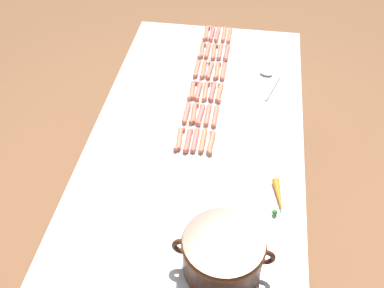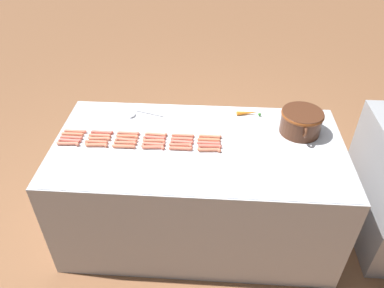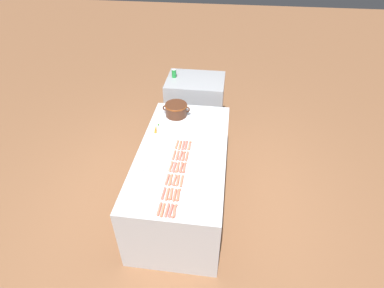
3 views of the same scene
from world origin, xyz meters
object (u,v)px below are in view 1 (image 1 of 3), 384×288
object	(u,v)px
hot_dog_12	(218,34)
hot_dog_28	(186,113)
hot_dog_1	(227,53)
bean_pot	(223,252)
hot_dog_14	(210,70)
hot_dog_26	(197,69)
hot_dog_19	(208,50)
hot_dog_17	(195,140)
hot_dog_8	(217,71)
hot_dog_9	(212,91)
hot_dog_24	(206,33)
hot_dog_11	(203,141)
hot_dog_22	(194,113)
carrot	(279,197)
hot_dog_20	(204,70)
hot_dog_23	(188,140)
hot_dog_4	(215,116)
hot_dog_5	(211,142)
serving_spoon	(268,78)
hot_dog_10	(208,115)
hot_dog_29	(180,139)
hot_dog_6	(224,34)
hot_dog_2	(223,71)
hot_dog_16	(200,115)
hot_dog_25	(202,51)
hot_dog_18	(212,34)
hot_dog_15	(206,91)
hot_dog_13	(214,52)
hot_dog_21	(199,91)
hot_dog_0	(229,36)
hot_dog_7	(220,52)
hot_dog_3	(219,93)

from	to	relation	value
hot_dog_12	hot_dog_28	bearing A→B (deg)	84.53
hot_dog_1	bean_pot	xyz separation A→B (m)	(-0.11, 1.37, 0.08)
hot_dog_14	hot_dog_26	size ratio (longest dim) A/B	1.00
hot_dog_19	hot_dog_17	bearing A→B (deg)	92.80
hot_dog_8	hot_dog_12	world-z (taller)	same
hot_dog_9	hot_dog_24	xyz separation A→B (m)	(0.10, -0.57, 0.00)
hot_dog_11	hot_dog_14	xyz separation A→B (m)	(0.04, -0.56, 0.00)
hot_dog_8	hot_dog_19	size ratio (longest dim) A/B	1.00
hot_dog_22	carrot	distance (m)	0.63
hot_dog_20	hot_dog_23	xyz separation A→B (m)	(-0.00, 0.56, 0.00)
hot_dog_4	hot_dog_17	xyz separation A→B (m)	(0.07, 0.18, 0.00)
hot_dog_5	serving_spoon	xyz separation A→B (m)	(-0.24, -0.54, -0.00)
hot_dog_10	hot_dog_14	world-z (taller)	same
hot_dog_29	serving_spoon	world-z (taller)	hot_dog_29
bean_pot	hot_dog_11	bearing A→B (deg)	-76.42
hot_dog_6	hot_dog_2	bearing A→B (deg)	95.20
hot_dog_1	hot_dog_20	size ratio (longest dim) A/B	1.00
hot_dog_1	hot_dog_16	world-z (taller)	same
hot_dog_10	hot_dog_12	bearing A→B (deg)	-87.57
hot_dog_2	hot_dog_17	size ratio (longest dim) A/B	1.00
hot_dog_11	hot_dog_25	bearing A→B (deg)	-81.99
hot_dog_6	hot_dog_20	size ratio (longest dim) A/B	1.00
hot_dog_9	hot_dog_18	size ratio (longest dim) A/B	1.00
hot_dog_26	hot_dog_15	bearing A→B (deg)	111.61
hot_dog_5	hot_dog_13	distance (m)	0.75
hot_dog_18	hot_dog_21	distance (m)	0.57
hot_dog_0	hot_dog_4	world-z (taller)	same
hot_dog_12	hot_dog_17	bearing A→B (deg)	89.85
hot_dog_0	hot_dog_12	size ratio (longest dim) A/B	1.00
hot_dog_6	hot_dog_17	bearing A→B (deg)	87.63
hot_dog_13	hot_dog_12	bearing A→B (deg)	-90.15
hot_dog_0	hot_dog_26	distance (m)	0.40
hot_dog_20	hot_dog_21	xyz separation A→B (m)	(0.00, 0.19, 0.00)
hot_dog_1	hot_dog_6	size ratio (longest dim) A/B	1.00
hot_dog_0	hot_dog_12	distance (m)	0.07
hot_dog_8	hot_dog_21	bearing A→B (deg)	68.59
hot_dog_25	hot_dog_28	size ratio (longest dim) A/B	1.00
hot_dog_12	hot_dog_18	size ratio (longest dim) A/B	1.00
hot_dog_19	serving_spoon	xyz separation A→B (m)	(-0.35, 0.21, -0.00)
hot_dog_14	hot_dog_15	distance (m)	0.19
hot_dog_4	hot_dog_25	size ratio (longest dim) A/B	1.00
hot_dog_7	hot_dog_23	world-z (taller)	same
hot_dog_26	bean_pot	xyz separation A→B (m)	(-0.26, 1.18, 0.08)
hot_dog_2	hot_dog_12	bearing A→B (deg)	-79.32
hot_dog_3	hot_dog_18	size ratio (longest dim) A/B	1.00
hot_dog_9	hot_dog_20	world-z (taller)	same
hot_dog_18	hot_dog_22	size ratio (longest dim) A/B	1.00
hot_dog_16	hot_dog_13	bearing A→B (deg)	-90.33
hot_dog_13	hot_dog_4	bearing A→B (deg)	97.08
hot_dog_11	hot_dog_24	world-z (taller)	same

